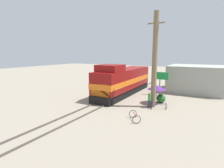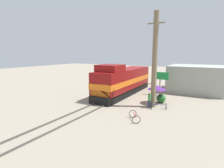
{
  "view_description": "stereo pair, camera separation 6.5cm",
  "coord_description": "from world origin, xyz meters",
  "views": [
    {
      "loc": [
        10.8,
        -19.73,
        5.89
      ],
      "look_at": [
        1.2,
        -2.69,
        2.45
      ],
      "focal_mm": 28.0,
      "sensor_mm": 36.0,
      "label": 1
    },
    {
      "loc": [
        10.86,
        -19.7,
        5.89
      ],
      "look_at": [
        1.2,
        -2.69,
        2.45
      ],
      "focal_mm": 28.0,
      "sensor_mm": 36.0,
      "label": 2
    }
  ],
  "objects": [
    {
      "name": "ground_plane",
      "position": [
        0.0,
        0.0,
        0.0
      ],
      "size": [
        120.0,
        120.0,
        0.0
      ],
      "primitive_type": "plane",
      "color": "gray"
    },
    {
      "name": "rail_near",
      "position": [
        -0.72,
        0.0,
        0.07
      ],
      "size": [
        0.08,
        32.05,
        0.15
      ],
      "primitive_type": "cube",
      "color": "#4C4742",
      "rests_on": "ground_plane"
    },
    {
      "name": "rail_far",
      "position": [
        0.72,
        0.0,
        0.07
      ],
      "size": [
        0.08,
        32.05,
        0.15
      ],
      "primitive_type": "cube",
      "color": "#4C4742",
      "rests_on": "ground_plane"
    },
    {
      "name": "locomotive",
      "position": [
        0.0,
        2.66,
        1.96
      ],
      "size": [
        3.09,
        13.43,
        4.51
      ],
      "color": "black",
      "rests_on": "ground_plane"
    },
    {
      "name": "utility_pole",
      "position": [
        5.55,
        -1.11,
        5.12
      ],
      "size": [
        1.8,
        0.56,
        10.19
      ],
      "color": "#726047",
      "rests_on": "ground_plane"
    },
    {
      "name": "vendor_umbrella",
      "position": [
        5.52,
        0.38,
        1.95
      ],
      "size": [
        2.17,
        2.17,
        2.2
      ],
      "color": "#4C4C4C",
      "rests_on": "ground_plane"
    },
    {
      "name": "billboard_sign",
      "position": [
        4.75,
        4.83,
        2.54
      ],
      "size": [
        2.29,
        0.12,
        3.3
      ],
      "color": "#595959",
      "rests_on": "ground_plane"
    },
    {
      "name": "shrub_cluster",
      "position": [
        5.94,
        0.97,
        0.53
      ],
      "size": [
        1.06,
        1.06,
        1.06
      ],
      "primitive_type": "sphere",
      "color": "#236028",
      "rests_on": "ground_plane"
    },
    {
      "name": "person_bystander",
      "position": [
        5.34,
        -1.74,
        0.99
      ],
      "size": [
        0.34,
        0.34,
        1.8
      ],
      "color": "#2D3347",
      "rests_on": "ground_plane"
    },
    {
      "name": "bicycle",
      "position": [
        6.33,
        -1.66,
        0.36
      ],
      "size": [
        1.75,
        1.36,
        0.69
      ],
      "rotation": [
        0.0,
        0.0,
        2.05
      ],
      "color": "black",
      "rests_on": "ground_plane"
    },
    {
      "name": "bicycle_spare",
      "position": [
        5.32,
        -5.9,
        0.37
      ],
      "size": [
        1.44,
        1.62,
        0.72
      ],
      "rotation": [
        0.0,
        0.0,
        0.62
      ],
      "color": "black",
      "rests_on": "ground_plane"
    },
    {
      "name": "building_block_distant",
      "position": [
        8.91,
        9.87,
        2.02
      ],
      "size": [
        7.58,
        6.88,
        4.04
      ],
      "primitive_type": "cube",
      "color": "#999E93",
      "rests_on": "ground_plane"
    }
  ]
}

